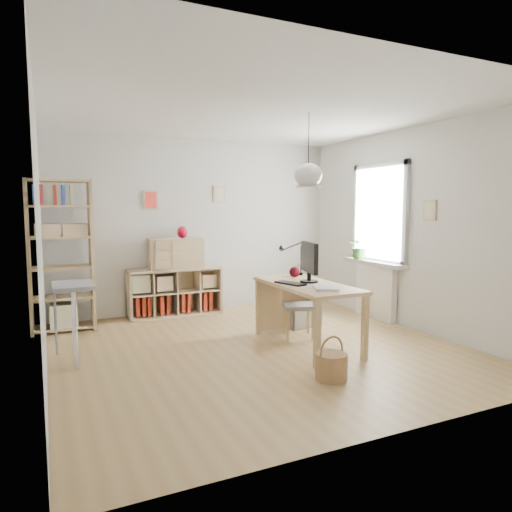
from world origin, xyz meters
name	(u,v)px	position (x,y,z in m)	size (l,w,h in m)	color
ground	(259,348)	(0.00, 0.00, 0.00)	(4.50, 4.50, 0.00)	tan
room_shell	(308,175)	(0.55, -0.15, 2.00)	(4.50, 4.50, 4.50)	silver
window_unit	(380,213)	(2.23, 0.60, 1.55)	(0.07, 1.16, 1.46)	white
radiator	(376,292)	(2.19, 0.60, 0.40)	(0.10, 0.80, 0.80)	white
windowsill	(374,263)	(2.14, 0.60, 0.83)	(0.22, 1.20, 0.06)	silver
desk	(307,291)	(0.55, -0.15, 0.66)	(0.70, 1.50, 0.75)	tan
cube_shelf	(173,295)	(-0.47, 2.08, 0.30)	(1.40, 0.38, 0.72)	tan
tall_bookshelf	(60,249)	(-2.04, 1.80, 1.09)	(0.80, 0.38, 2.00)	tan
side_table	(66,301)	(-2.04, 0.35, 0.67)	(0.40, 0.55, 0.85)	gray
chair	(298,302)	(0.68, 0.28, 0.43)	(0.48, 0.48, 0.76)	gray
wicker_basket	(331,365)	(0.21, -1.17, 0.14)	(0.31, 0.31, 0.43)	#9A6B45
storage_chest	(297,312)	(0.94, 0.75, 0.18)	(0.63, 0.68, 0.55)	#B3B3AE
monitor	(309,260)	(0.62, -0.08, 1.02)	(0.22, 0.54, 0.48)	black
keyboard	(290,283)	(0.35, -0.11, 0.76)	(0.15, 0.39, 0.02)	black
task_lamp	(290,255)	(0.63, 0.40, 1.03)	(0.39, 0.14, 0.41)	black
yarn_ball	(295,272)	(0.66, 0.33, 0.82)	(0.14, 0.14, 0.14)	#530B19
paper_tray	(325,288)	(0.52, -0.58, 0.77)	(0.24, 0.31, 0.03)	silver
drawer_chest	(176,253)	(-0.43, 2.04, 0.95)	(0.79, 0.36, 0.45)	tan
red_vase	(182,232)	(-0.32, 2.04, 1.27)	(0.15, 0.15, 0.18)	maroon
potted_plant	(360,246)	(2.12, 0.90, 1.05)	(0.34, 0.30, 0.38)	#30732B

